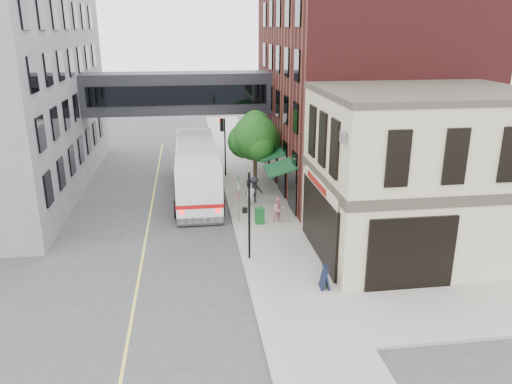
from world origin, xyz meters
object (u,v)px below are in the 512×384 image
object	(u,v)px
pedestrian_a	(251,195)
newspaper_box	(260,216)
sandwich_board	(325,277)
pedestrian_b	(279,209)
bus	(197,167)
pedestrian_c	(254,190)

from	to	relation	value
pedestrian_a	newspaper_box	size ratio (longest dim) A/B	1.60
sandwich_board	newspaper_box	bearing A→B (deg)	103.95
pedestrian_b	sandwich_board	bearing A→B (deg)	-100.90
bus	pedestrian_a	bearing A→B (deg)	-47.69
pedestrian_a	newspaper_box	world-z (taller)	pedestrian_a
bus	pedestrian_b	distance (m)	8.02
pedestrian_c	newspaper_box	distance (m)	3.77
bus	pedestrian_b	bearing A→B (deg)	-54.19
newspaper_box	sandwich_board	size ratio (longest dim) A/B	0.90
pedestrian_b	sandwich_board	xyz separation A→B (m)	(0.57, -8.21, -0.23)
pedestrian_c	newspaper_box	xyz separation A→B (m)	(-0.17, -3.75, -0.40)
pedestrian_a	pedestrian_c	distance (m)	0.87
newspaper_box	bus	bearing A→B (deg)	106.23
newspaper_box	sandwich_board	xyz separation A→B (m)	(1.75, -8.07, 0.05)
pedestrian_a	pedestrian_c	xyz separation A→B (m)	(0.33, 0.80, 0.10)
pedestrian_c	sandwich_board	distance (m)	11.93
pedestrian_a	sandwich_board	bearing A→B (deg)	-81.92
pedestrian_a	sandwich_board	distance (m)	11.18
pedestrian_a	pedestrian_b	bearing A→B (deg)	-66.26
bus	pedestrian_c	distance (m)	4.71
newspaper_box	sandwich_board	distance (m)	8.26
bus	pedestrian_a	world-z (taller)	bus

